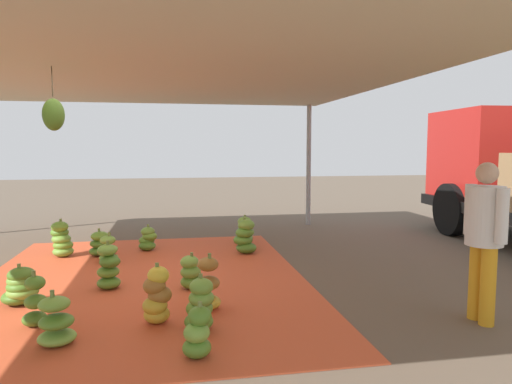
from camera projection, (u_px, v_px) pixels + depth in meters
name	position (u px, v px, depth m)	size (l,w,h in m)	color
ground_plane	(367.00, 270.00, 6.40)	(40.00, 40.00, 0.00)	brown
tarp_orange	(144.00, 281.00, 5.87)	(5.35, 4.05, 0.01)	#D1512D
tent_canopy	(130.00, 74.00, 5.59)	(8.00, 7.00, 2.65)	#9EA0A5
banana_bunch_0	(245.00, 230.00, 8.17)	(0.41, 0.41, 0.49)	#518428
banana_bunch_1	(191.00, 273.00, 5.52)	(0.33, 0.33, 0.44)	#60932D
banana_bunch_2	(208.00, 286.00, 4.82)	(0.38, 0.37, 0.59)	gold
banana_bunch_3	(35.00, 303.00, 4.35)	(0.30, 0.30, 0.53)	#477523
banana_bunch_4	(56.00, 323.00, 3.94)	(0.40, 0.39, 0.48)	#75A83D
banana_bunch_5	(148.00, 239.00, 7.59)	(0.43, 0.40, 0.43)	#477523
banana_bunch_7	(157.00, 297.00, 4.41)	(0.32, 0.35, 0.59)	gold
banana_bunch_8	(100.00, 244.00, 7.21)	(0.44, 0.44, 0.43)	#477523
banana_bunch_9	(198.00, 334.00, 3.70)	(0.33, 0.33, 0.46)	#518428
banana_bunch_10	(21.00, 287.00, 4.95)	(0.41, 0.43, 0.44)	#477523
banana_bunch_11	(108.00, 268.00, 5.51)	(0.38, 0.38, 0.58)	#518428
banana_bunch_12	(109.00, 250.00, 6.77)	(0.38, 0.37, 0.45)	#60932D
banana_bunch_13	(200.00, 305.00, 4.28)	(0.40, 0.37, 0.52)	#518428
banana_bunch_14	(62.00, 240.00, 7.13)	(0.44, 0.45, 0.59)	#6B9E38
banana_bunch_15	(245.00, 238.00, 7.36)	(0.47, 0.49, 0.57)	#477523
worker_0	(485.00, 230.00, 4.42)	(0.57, 0.35, 1.55)	orange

